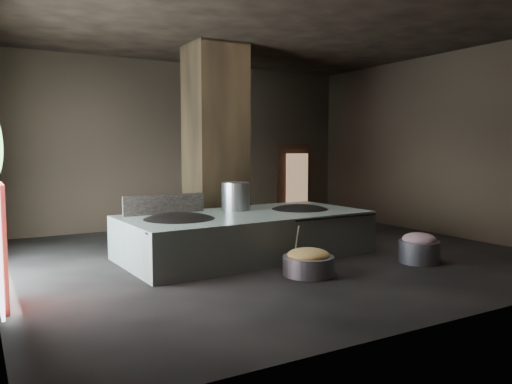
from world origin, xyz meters
TOP-DOWN VIEW (x-y plane):
  - floor at (0.00, 0.00)m, footprint 10.00×9.00m
  - ceiling at (0.00, 0.00)m, footprint 10.00×9.00m
  - back_wall at (0.00, 4.55)m, footprint 10.00×0.10m
  - front_wall at (0.00, -4.55)m, footprint 10.00×0.10m
  - right_wall at (5.05, 0.00)m, footprint 0.10×9.00m
  - pillar at (-0.30, 1.90)m, footprint 1.20×1.20m
  - hearth_platform at (-0.43, 0.17)m, footprint 5.05×2.63m
  - platform_cap at (-0.43, 0.17)m, footprint 4.81×2.31m
  - wok_left at (-1.88, 0.12)m, footprint 1.55×1.55m
  - wok_left_rim at (-1.88, 0.12)m, footprint 1.58×1.58m
  - wok_right at (0.92, 0.22)m, footprint 1.44×1.44m
  - wok_right_rim at (0.92, 0.22)m, footprint 1.48×1.48m
  - stock_pot at (-0.38, 0.72)m, footprint 0.60×0.60m
  - splash_guard at (-1.88, 0.92)m, footprint 1.71×0.16m
  - cook at (0.56, 2.33)m, footprint 0.71×0.66m
  - veg_basin at (-0.26, -1.74)m, footprint 0.94×0.94m
  - veg_fill at (-0.26, -1.74)m, footprint 0.73×0.73m
  - ladle at (-0.41, -1.59)m, footprint 0.15×0.34m
  - meat_basin at (2.10, -2.02)m, footprint 0.91×0.91m
  - meat_fill at (2.10, -2.02)m, footprint 0.63×0.63m
  - doorway_near at (1.20, 4.45)m, footprint 1.18×0.08m
  - doorway_near_glow at (0.93, 4.61)m, footprint 0.82×0.04m
  - doorway_far at (3.60, 4.45)m, footprint 1.18×0.08m
  - doorway_far_glow at (3.64, 4.31)m, footprint 0.80×0.04m
  - pavilion_sliver at (-4.88, -1.10)m, footprint 0.05×0.90m

SIDE VIEW (x-z plane):
  - floor at x=0.00m, z-range -0.10..0.00m
  - veg_basin at x=-0.26m, z-range 0.00..0.33m
  - meat_basin at x=2.10m, z-range 0.00..0.41m
  - veg_fill at x=-0.26m, z-range 0.24..0.46m
  - hearth_platform at x=-0.43m, z-range 0.00..0.86m
  - meat_fill at x=2.10m, z-range 0.33..0.57m
  - ladle at x=-0.41m, z-range 0.24..0.86m
  - wok_left at x=-1.88m, z-range 0.54..0.96m
  - wok_right at x=0.92m, z-range 0.55..0.95m
  - platform_cap at x=-0.43m, z-range 0.80..0.83m
  - cook at x=0.56m, z-range 0.00..1.63m
  - wok_left_rim at x=-1.88m, z-range 0.79..0.85m
  - wok_right_rim at x=0.92m, z-range 0.79..0.85m
  - pavilion_sliver at x=-4.88m, z-range 0.00..1.70m
  - splash_guard at x=-1.88m, z-range 0.82..1.24m
  - doorway_near_glow at x=0.93m, z-range 0.08..2.02m
  - doorway_far_glow at x=3.64m, z-range 0.10..2.00m
  - doorway_near at x=1.20m, z-range -0.09..2.29m
  - doorway_far at x=3.60m, z-range -0.09..2.29m
  - stock_pot at x=-0.38m, z-range 0.81..1.45m
  - back_wall at x=0.00m, z-range 0.00..4.50m
  - front_wall at x=0.00m, z-range 0.00..4.50m
  - right_wall at x=5.05m, z-range 0.00..4.50m
  - pillar at x=-0.30m, z-range 0.00..4.50m
  - ceiling at x=0.00m, z-range 4.50..4.60m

